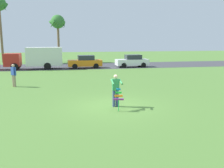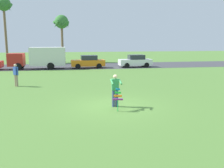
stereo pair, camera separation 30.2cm
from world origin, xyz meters
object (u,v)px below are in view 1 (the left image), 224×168
Objects in this scene: parked_car_orange at (85,62)px; parked_car_white at (132,61)px; person_kite_flyer at (116,89)px; palm_tree_right_near at (58,24)px; kite_held at (119,97)px; parked_truck_red_cab at (38,57)px; person_walker_near at (14,75)px.

parked_car_white is (6.15, -0.00, 0.00)m from parked_car_orange.
person_kite_flyer reaches higher than parked_car_orange.
palm_tree_right_near is at bearing 97.06° from person_kite_flyer.
person_kite_flyer reaches higher than kite_held.
palm_tree_right_near reaches higher than parked_truck_red_cab.
parked_car_white is at bearing 42.74° from person_walker_near.
parked_truck_red_cab is 11.57m from person_walker_near.
parked_car_white is (6.08, 18.54, -0.18)m from person_kite_flyer.
person_kite_flyer is at bearing -108.15° from parked_car_white.
person_kite_flyer is 1.60× the size of kite_held.
parked_car_orange is 0.58× the size of palm_tree_right_near.
person_kite_flyer is 19.43m from parked_truck_red_cab.
person_walker_near is (-6.42, 6.99, -0.02)m from person_kite_flyer.
parked_truck_red_cab is at bearing -179.99° from parked_car_orange.
palm_tree_right_near is at bearing 96.89° from kite_held.
person_kite_flyer is at bearing 90.06° from kite_held.
palm_tree_right_near is 4.24× the size of person_walker_near.
parked_car_orange is (-0.07, 19.25, 0.06)m from kite_held.
parked_truck_red_cab reaches higher than parked_car_orange.
kite_held is 20.19m from parked_car_white.
parked_truck_red_cab is at bearing 86.91° from person_walker_near.
parked_car_orange is at bearing 90.21° from kite_held.
kite_held is at bearing -50.21° from person_walker_near.
parked_car_orange is (-0.07, 18.54, -0.18)m from person_kite_flyer.
parked_car_white is (11.87, 0.00, -0.64)m from parked_truck_red_cab.
kite_held is at bearing -89.94° from person_kite_flyer.
palm_tree_right_near is at bearing 110.21° from parked_car_orange.
parked_car_orange is at bearing 90.21° from person_kite_flyer.
person_kite_flyer is 0.41× the size of parked_car_white.
kite_held is at bearing -107.52° from parked_car_white.
person_walker_near is at bearing 132.54° from person_kite_flyer.
person_kite_flyer is 28.32m from palm_tree_right_near.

